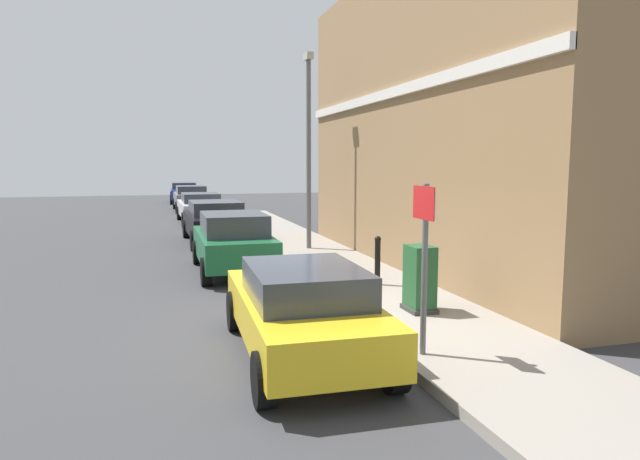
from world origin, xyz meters
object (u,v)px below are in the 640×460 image
(car_black, at_px, (216,221))
(car_silver, at_px, (201,207))
(car_blue, at_px, (184,192))
(street_sign, at_px, (424,243))
(bollard_near_cabinet, at_px, (378,259))
(car_green, at_px, (233,242))
(car_grey, at_px, (191,197))
(utility_cabinet, at_px, (420,281))
(lamppost, at_px, (309,142))
(car_yellow, at_px, (302,308))

(car_black, xyz_separation_m, car_silver, (-0.01, 6.53, -0.04))
(car_silver, distance_m, car_blue, 13.30)
(street_sign, bearing_deg, bollard_near_cabinet, 75.93)
(car_green, distance_m, car_grey, 18.53)
(street_sign, bearing_deg, car_blue, 92.80)
(car_blue, relative_size, street_sign, 1.92)
(car_silver, xyz_separation_m, car_blue, (-0.09, 13.30, 0.00))
(car_silver, height_order, utility_cabinet, car_silver)
(car_grey, distance_m, lamppost, 16.52)
(bollard_near_cabinet, bearing_deg, utility_cabinet, -92.62)
(bollard_near_cabinet, xyz_separation_m, street_sign, (-1.05, -4.21, 0.96))
(car_grey, height_order, car_blue, car_grey)
(car_black, distance_m, car_blue, 19.83)
(car_yellow, height_order, bollard_near_cabinet, car_yellow)
(bollard_near_cabinet, bearing_deg, car_green, 132.45)
(car_blue, bearing_deg, street_sign, -175.50)
(car_grey, bearing_deg, car_black, 179.30)
(car_grey, bearing_deg, utility_cabinet, -174.88)
(car_green, relative_size, bollard_near_cabinet, 3.77)
(lamppost, bearing_deg, utility_cabinet, -90.24)
(car_yellow, height_order, lamppost, lamppost)
(car_black, xyz_separation_m, utility_cabinet, (2.44, -10.47, -0.07))
(car_blue, height_order, bollard_near_cabinet, car_blue)
(car_blue, distance_m, utility_cabinet, 30.41)
(car_grey, bearing_deg, car_green, 178.89)
(car_grey, distance_m, street_sign, 25.70)
(car_black, relative_size, car_grey, 1.07)
(car_black, xyz_separation_m, lamppost, (2.47, -2.99, 2.55))
(car_blue, bearing_deg, car_grey, -177.79)
(car_yellow, distance_m, car_grey, 24.91)
(car_yellow, bearing_deg, car_grey, 1.67)
(lamppost, bearing_deg, car_blue, 96.42)
(car_green, bearing_deg, car_black, -1.12)
(car_grey, height_order, utility_cabinet, car_grey)
(car_silver, bearing_deg, car_green, 178.16)
(car_blue, bearing_deg, car_green, -178.34)
(car_yellow, relative_size, utility_cabinet, 3.60)
(street_sign, bearing_deg, car_grey, 93.40)
(car_grey, height_order, street_sign, street_sign)
(car_yellow, height_order, car_grey, car_grey)
(car_silver, bearing_deg, utility_cabinet, -173.14)
(car_black, bearing_deg, bollard_near_cabinet, -164.43)
(car_blue, relative_size, lamppost, 0.77)
(car_silver, height_order, car_blue, car_blue)
(street_sign, bearing_deg, car_black, 96.77)
(car_grey, bearing_deg, street_sign, -177.47)
(car_yellow, height_order, car_silver, car_silver)
(utility_cabinet, relative_size, bollard_near_cabinet, 1.11)
(car_blue, relative_size, bollard_near_cabinet, 4.26)
(street_sign, height_order, lamppost, lamppost)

